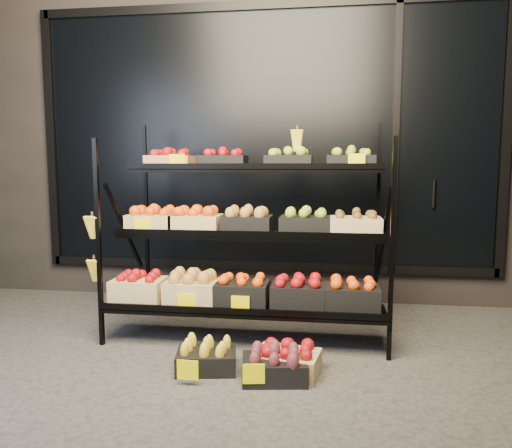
# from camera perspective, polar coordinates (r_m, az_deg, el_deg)

# --- Properties ---
(ground) EXTENTS (24.00, 24.00, 0.00)m
(ground) POSITION_cam_1_polar(r_m,az_deg,el_deg) (3.47, -2.42, -15.46)
(ground) COLOR #514F4C
(ground) RESTS_ON ground
(building) EXTENTS (6.00, 2.08, 3.50)m
(building) POSITION_cam_1_polar(r_m,az_deg,el_deg) (5.79, 2.25, 11.11)
(building) COLOR #2D2826
(building) RESTS_ON ground
(display_rack) EXTENTS (2.18, 1.02, 1.71)m
(display_rack) POSITION_cam_1_polar(r_m,az_deg,el_deg) (3.84, -1.00, -1.09)
(display_rack) COLOR black
(display_rack) RESTS_ON ground
(tag_floor_a) EXTENTS (0.13, 0.01, 0.12)m
(tag_floor_a) POSITION_cam_1_polar(r_m,az_deg,el_deg) (3.14, -7.81, -16.87)
(tag_floor_a) COLOR #F5E300
(tag_floor_a) RESTS_ON ground
(tag_floor_b) EXTENTS (0.13, 0.01, 0.12)m
(tag_floor_b) POSITION_cam_1_polar(r_m,az_deg,el_deg) (3.06, -0.26, -17.44)
(tag_floor_b) COLOR #F5E300
(tag_floor_b) RESTS_ON ground
(floor_crate_midleft) EXTENTS (0.42, 0.34, 0.19)m
(floor_crate_midleft) POSITION_cam_1_polar(r_m,az_deg,el_deg) (3.33, -5.69, -14.84)
(floor_crate_midleft) COLOR black
(floor_crate_midleft) RESTS_ON ground
(floor_crate_midright) EXTENTS (0.44, 0.35, 0.20)m
(floor_crate_midright) POSITION_cam_1_polar(r_m,az_deg,el_deg) (3.27, 3.57, -15.12)
(floor_crate_midright) COLOR #D8BD7D
(floor_crate_midright) RESTS_ON ground
(floor_crate_right) EXTENTS (0.43, 0.35, 0.20)m
(floor_crate_right) POSITION_cam_1_polar(r_m,az_deg,el_deg) (3.18, 2.12, -15.80)
(floor_crate_right) COLOR black
(floor_crate_right) RESTS_ON ground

